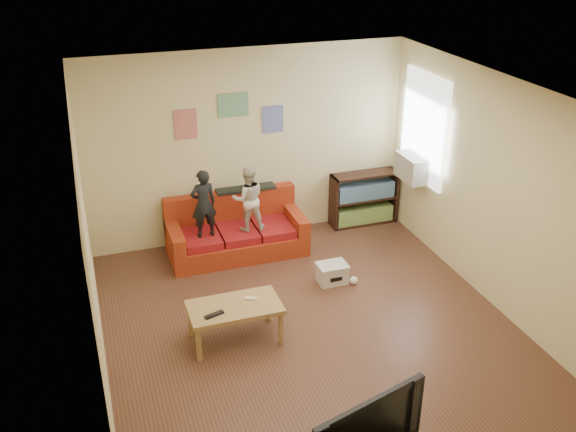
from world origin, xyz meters
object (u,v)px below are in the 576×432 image
object	(u,v)px
child_a	(204,204)
bookshelf	(363,201)
sofa	(236,233)
file_box	(332,273)
child_b	(248,199)
television	(360,424)
coffee_table	(235,310)

from	to	relation	value
child_a	bookshelf	bearing A→B (deg)	-175.99
sofa	file_box	world-z (taller)	sofa
child_b	television	xyz separation A→B (m)	(-0.25, -4.12, -0.12)
coffee_table	television	world-z (taller)	television
sofa	child_b	size ratio (longest dim) A/B	2.05
file_box	television	xyz separation A→B (m)	(-1.05, -3.08, 0.59)
child_b	coffee_table	xyz separation A→B (m)	(-0.67, -1.82, -0.45)
child_a	child_b	world-z (taller)	child_a
child_a	file_box	xyz separation A→B (m)	(1.40, -1.04, -0.72)
coffee_table	bookshelf	bearing A→B (deg)	41.17
sofa	coffee_table	distance (m)	2.06
bookshelf	coffee_table	bearing A→B (deg)	-138.83
bookshelf	file_box	distance (m)	1.83
file_box	child_b	bearing A→B (deg)	127.42
bookshelf	file_box	world-z (taller)	bookshelf
coffee_table	file_box	xyz separation A→B (m)	(1.47, 0.78, -0.25)
coffee_table	bookshelf	xyz separation A→B (m)	(2.56, 2.24, -0.03)
sofa	child_a	size ratio (longest dim) A/B	1.99
sofa	television	bearing A→B (deg)	-91.40
bookshelf	television	world-z (taller)	television
file_box	bookshelf	bearing A→B (deg)	53.05
child_b	bookshelf	world-z (taller)	child_b
child_b	television	size ratio (longest dim) A/B	0.85
sofa	child_b	bearing A→B (deg)	-47.79
child_a	television	xyz separation A→B (m)	(0.35, -4.12, -0.13)
sofa	coffee_table	size ratio (longest dim) A/B	1.85
sofa	child_b	distance (m)	0.61
sofa	child_a	bearing A→B (deg)	-160.14
television	bookshelf	bearing A→B (deg)	48.64
sofa	file_box	size ratio (longest dim) A/B	4.94
child_a	child_b	bearing A→B (deg)	174.58
child_a	child_b	xyz separation A→B (m)	(0.60, 0.00, -0.02)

